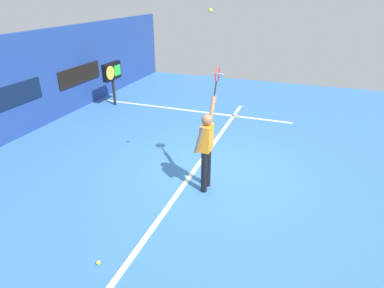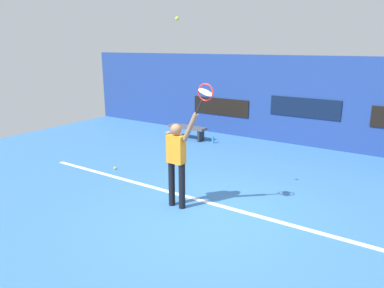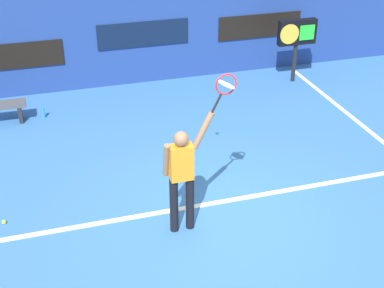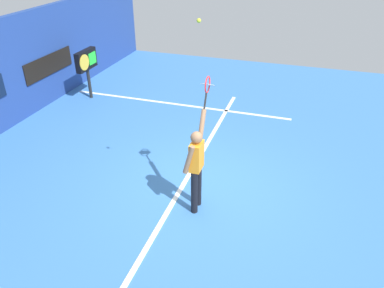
{
  "view_description": "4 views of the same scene",
  "coord_description": "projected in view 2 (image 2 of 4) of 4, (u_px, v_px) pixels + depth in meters",
  "views": [
    {
      "loc": [
        -6.43,
        -1.85,
        3.89
      ],
      "look_at": [
        -1.04,
        0.13,
        1.18
      ],
      "focal_mm": 30.67,
      "sensor_mm": 36.0,
      "label": 1
    },
    {
      "loc": [
        3.2,
        -5.38,
        3.12
      ],
      "look_at": [
        -0.65,
        0.43,
        1.19
      ],
      "focal_mm": 33.46,
      "sensor_mm": 36.0,
      "label": 2
    },
    {
      "loc": [
        -2.45,
        -6.5,
        5.23
      ],
      "look_at": [
        -0.31,
        0.69,
        1.04
      ],
      "focal_mm": 50.67,
      "sensor_mm": 36.0,
      "label": 3
    },
    {
      "loc": [
        -6.19,
        -1.76,
        4.76
      ],
      "look_at": [
        -0.49,
        0.09,
        1.31
      ],
      "focal_mm": 34.92,
      "sensor_mm": 36.0,
      "label": 4
    }
  ],
  "objects": [
    {
      "name": "water_bottle",
      "position": [
        213.0,
        140.0,
        11.79
      ],
      "size": [
        0.07,
        0.07,
        0.24
      ],
      "primitive_type": "cylinder",
      "color": "#338CD8",
      "rests_on": "ground_plane"
    },
    {
      "name": "sponsor_banner_center",
      "position": [
        304.0,
        108.0,
        11.2
      ],
      "size": [
        2.2,
        0.03,
        0.6
      ],
      "primitive_type": "cube",
      "color": "#0C1933"
    },
    {
      "name": "back_wall",
      "position": [
        306.0,
        102.0,
        11.25
      ],
      "size": [
        18.0,
        0.2,
        2.82
      ],
      "primitive_type": "cube",
      "color": "navy",
      "rests_on": "ground_plane"
    },
    {
      "name": "sponsor_banner_portside",
      "position": [
        221.0,
        107.0,
        12.86
      ],
      "size": [
        2.2,
        0.03,
        0.6
      ],
      "primitive_type": "cube",
      "color": "black"
    },
    {
      "name": "tennis_ball",
      "position": [
        177.0,
        19.0,
        6.19
      ],
      "size": [
        0.07,
        0.07,
        0.07
      ],
      "primitive_type": "sphere",
      "color": "#CCE033"
    },
    {
      "name": "ground_plane",
      "position": [
        208.0,
        214.0,
        6.86
      ],
      "size": [
        18.0,
        18.0,
        0.0
      ],
      "primitive_type": "plane",
      "color": "#3870B2"
    },
    {
      "name": "spare_ball",
      "position": [
        115.0,
        168.0,
        9.31
      ],
      "size": [
        0.07,
        0.07,
        0.07
      ],
      "primitive_type": "sphere",
      "color": "#CCE033",
      "rests_on": "ground_plane"
    },
    {
      "name": "court_bench",
      "position": [
        187.0,
        129.0,
        12.27
      ],
      "size": [
        1.4,
        0.36,
        0.45
      ],
      "color": "#4C4C51",
      "rests_on": "ground_plane"
    },
    {
      "name": "tennis_racket",
      "position": [
        205.0,
        94.0,
        6.23
      ],
      "size": [
        0.42,
        0.27,
        0.62
      ],
      "color": "black"
    },
    {
      "name": "tennis_player",
      "position": [
        177.0,
        158.0,
        6.91
      ],
      "size": [
        0.74,
        0.31,
        1.95
      ],
      "color": "black",
      "rests_on": "ground_plane"
    },
    {
      "name": "court_baseline",
      "position": [
        219.0,
        205.0,
        7.2
      ],
      "size": [
        10.0,
        0.1,
        0.01
      ],
      "primitive_type": "cube",
      "color": "white",
      "rests_on": "ground_plane"
    }
  ]
}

